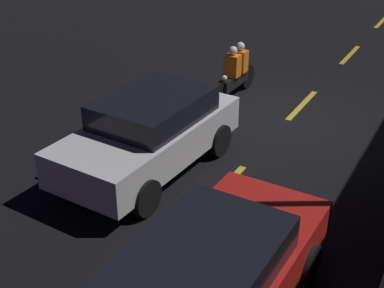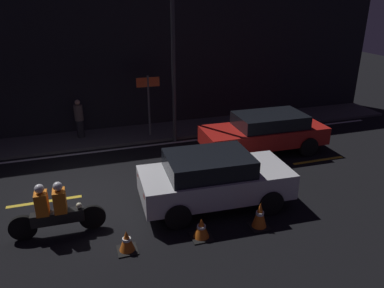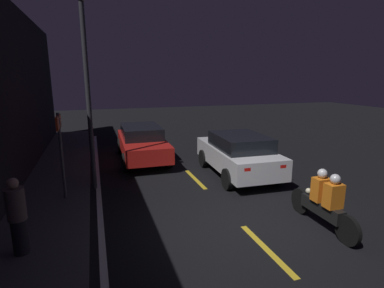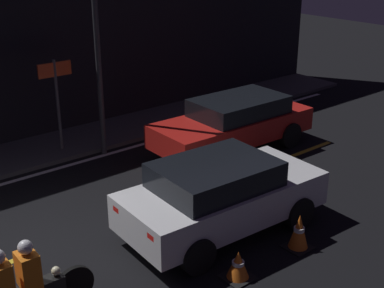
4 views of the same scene
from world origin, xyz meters
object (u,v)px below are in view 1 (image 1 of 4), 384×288
at_px(traffic_cone_near, 165,99).
at_px(traffic_cone_far, 72,151).
at_px(sedan_white, 150,132).
at_px(motorcycle, 235,73).
at_px(traffic_cone_mid, 120,126).
at_px(taxi_red, 206,284).

xyz_separation_m(traffic_cone_near, traffic_cone_far, (3.28, -0.09, 0.08)).
distance_m(sedan_white, motorcycle, 4.10).
height_order(sedan_white, motorcycle, sedan_white).
bearing_deg(motorcycle, traffic_cone_far, -13.09).
distance_m(sedan_white, traffic_cone_mid, 1.67).
bearing_deg(traffic_cone_mid, taxi_red, 47.21).
distance_m(motorcycle, traffic_cone_far, 4.96).
height_order(taxi_red, traffic_cone_far, taxi_red).
xyz_separation_m(motorcycle, traffic_cone_near, (1.51, -1.16, -0.40)).
bearing_deg(traffic_cone_mid, sedan_white, 58.69).
bearing_deg(sedan_white, traffic_cone_near, -150.55).
xyz_separation_m(sedan_white, traffic_cone_far, (0.70, -1.38, -0.46)).
height_order(sedan_white, traffic_cone_near, sedan_white).
bearing_deg(taxi_red, traffic_cone_far, 61.85).
distance_m(motorcycle, traffic_cone_near, 1.95).
height_order(sedan_white, taxi_red, sedan_white).
relative_size(sedan_white, traffic_cone_near, 7.76).
relative_size(sedan_white, traffic_cone_far, 5.91).
bearing_deg(traffic_cone_mid, motorcycle, 159.75).
bearing_deg(traffic_cone_far, traffic_cone_near, 178.41).
distance_m(sedan_white, traffic_cone_far, 1.62).
relative_size(taxi_red, traffic_cone_mid, 8.57).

